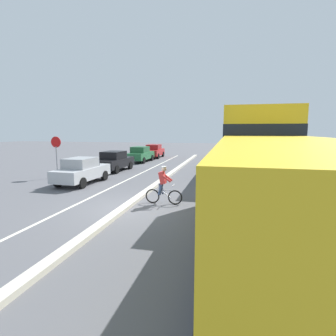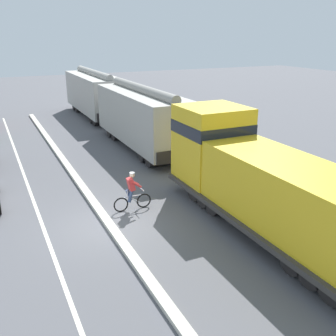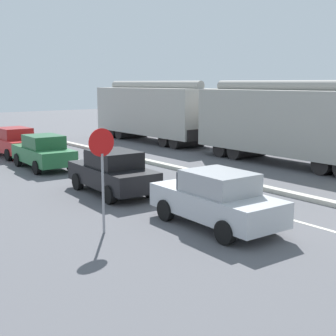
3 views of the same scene
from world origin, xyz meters
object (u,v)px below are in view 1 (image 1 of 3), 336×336
Objects in this scene: hopper_car_middle at (239,141)px; parked_car_silver at (82,171)px; hopper_car_lead at (245,147)px; parked_car_red at (154,151)px; parked_car_black at (114,161)px; locomotive at (271,184)px; cyclist at (163,186)px; stop_sign at (56,149)px; parked_car_green at (141,154)px.

parked_car_silver is (-10.04, -16.96, -1.26)m from hopper_car_middle.
parked_car_red is (-10.06, 10.90, -1.26)m from hopper_car_lead.
hopper_car_lead is 2.48× the size of parked_car_black.
parked_car_black is at bearing 130.39° from locomotive.
locomotive is at bearing -40.93° from cyclist.
stop_sign is at bearing -163.20° from hopper_car_lead.
hopper_car_lead is (0.00, 12.16, 0.28)m from locomotive.
hopper_car_middle reaches higher than parked_car_red.
parked_car_silver is (-10.04, -5.36, -1.26)m from hopper_car_lead.
parked_car_silver is 16.27m from parked_car_red.
cyclist is (-3.99, -8.70, -1.26)m from hopper_car_lead.
cyclist is at bearing -114.65° from hopper_car_lead.
parked_car_red is 1.47× the size of stop_sign.
locomotive is 2.72× the size of parked_car_black.
locomotive is 15.30m from stop_sign.
parked_car_silver and parked_car_green have the same top height.
parked_car_green is at bearing -152.98° from hopper_car_middle.
hopper_car_lead reaches higher than parked_car_black.
parked_car_silver is 0.99× the size of parked_car_black.
parked_car_silver is 6.91m from cyclist.
parked_car_silver is at bearing -27.65° from stop_sign.
parked_car_black and parked_car_green have the same top height.
parked_car_black is at bearing 92.56° from parked_car_silver.
parked_car_black is at bearing -131.38° from hopper_car_middle.
parked_car_green and parked_car_red have the same top height.
parked_car_silver is 2.48× the size of cyclist.
parked_car_silver is 3.40m from stop_sign.
parked_car_silver and parked_car_red have the same top height.
parked_car_black is (-10.28, -0.07, -1.26)m from hopper_car_lead.
hopper_car_lead is at bearing -90.00° from hopper_car_middle.
hopper_car_lead is at bearing -31.90° from parked_car_green.
parked_car_green is 10.66m from stop_sign.
parked_car_silver is at bearing -89.96° from parked_car_red.
stop_sign reaches higher than parked_car_silver.
parked_car_red is at bearing 87.61° from parked_car_green.
hopper_car_lead is at bearing 90.00° from locomotive.
parked_car_silver is 11.74m from parked_car_green.
parked_car_silver is at bearing -151.91° from hopper_car_lead.
hopper_car_lead is 11.60m from hopper_car_middle.
stop_sign is (-12.86, -15.48, -0.05)m from hopper_car_middle.
parked_car_green is at bearing -92.39° from parked_car_red.
parked_car_green is at bearing 148.10° from hopper_car_lead.
parked_car_silver is (-10.04, 6.80, -0.98)m from locomotive.
locomotive is 2.73× the size of parked_car_green.
hopper_car_lead is at bearing 28.09° from parked_car_silver.
parked_car_silver is 1.00× the size of parked_car_red.
stop_sign is (-2.82, 1.48, 1.21)m from parked_car_silver.
parked_car_red is at bearing 90.04° from parked_car_silver.
locomotive is 23.76m from hopper_car_middle.
locomotive is 2.73× the size of parked_car_silver.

